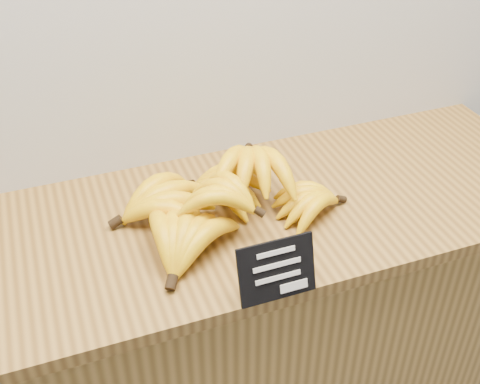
% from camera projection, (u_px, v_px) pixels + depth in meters
% --- Properties ---
extents(counter, '(1.34, 0.50, 0.90)m').
position_uv_depth(counter, '(233.00, 356.00, 1.59)').
color(counter, olive).
rests_on(counter, ground).
extents(counter_top, '(1.58, 0.54, 0.03)m').
position_uv_depth(counter_top, '(232.00, 218.00, 1.32)').
color(counter_top, olive).
rests_on(counter_top, counter).
extents(chalkboard_sign, '(0.15, 0.04, 0.11)m').
position_uv_depth(chalkboard_sign, '(277.00, 270.00, 1.08)').
color(chalkboard_sign, black).
rests_on(chalkboard_sign, counter_top).
extents(banana_pile, '(0.52, 0.36, 0.12)m').
position_uv_depth(banana_pile, '(217.00, 198.00, 1.27)').
color(banana_pile, '#E7B709').
rests_on(banana_pile, counter_top).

